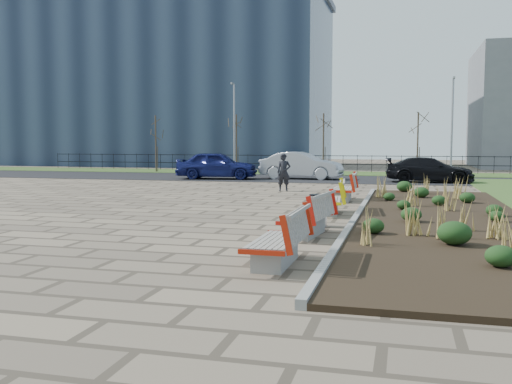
% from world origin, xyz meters
% --- Properties ---
extents(ground, '(120.00, 120.00, 0.00)m').
position_xyz_m(ground, '(0.00, 0.00, 0.00)').
color(ground, '#7C6B55').
rests_on(ground, ground).
extents(planting_bed, '(4.50, 18.00, 0.10)m').
position_xyz_m(planting_bed, '(6.25, 5.00, 0.05)').
color(planting_bed, black).
rests_on(planting_bed, ground).
extents(planting_curb, '(0.16, 18.00, 0.15)m').
position_xyz_m(planting_curb, '(3.92, 5.00, 0.07)').
color(planting_curb, gray).
rests_on(planting_curb, ground).
extents(grass_verge_far, '(80.00, 5.00, 0.04)m').
position_xyz_m(grass_verge_far, '(0.00, 28.00, 0.02)').
color(grass_verge_far, '#33511E').
rests_on(grass_verge_far, ground).
extents(road, '(80.00, 7.00, 0.02)m').
position_xyz_m(road, '(0.00, 22.00, 0.01)').
color(road, black).
rests_on(road, ground).
extents(bench_a, '(0.91, 2.11, 1.00)m').
position_xyz_m(bench_a, '(3.00, -1.38, 0.50)').
color(bench_a, '#B2200B').
rests_on(bench_a, ground).
extents(bench_b, '(1.14, 2.19, 1.00)m').
position_xyz_m(bench_b, '(3.00, 1.87, 0.50)').
color(bench_b, red).
rests_on(bench_b, ground).
extents(bench_c, '(1.09, 2.18, 1.00)m').
position_xyz_m(bench_c, '(3.00, 6.07, 0.50)').
color(bench_c, yellow).
rests_on(bench_c, ground).
extents(bench_d, '(0.95, 2.12, 1.00)m').
position_xyz_m(bench_d, '(3.00, 10.17, 0.50)').
color(bench_d, red).
rests_on(bench_d, ground).
extents(litter_bin, '(0.45, 0.45, 0.82)m').
position_xyz_m(litter_bin, '(3.06, 3.44, 0.41)').
color(litter_bin, '#B2B2B7').
rests_on(litter_bin, ground).
extents(pedestrian, '(0.68, 0.53, 1.67)m').
position_xyz_m(pedestrian, '(0.04, 13.52, 0.83)').
color(pedestrian, black).
rests_on(pedestrian, ground).
extents(car_blue, '(4.90, 2.47, 1.60)m').
position_xyz_m(car_blue, '(-5.36, 20.38, 0.82)').
color(car_blue, '#131855').
rests_on(car_blue, road).
extents(car_silver, '(4.88, 2.05, 1.57)m').
position_xyz_m(car_silver, '(-0.61, 21.65, 0.80)').
color(car_silver, '#A3A4AB').
rests_on(car_silver, road).
extents(car_black, '(4.64, 1.98, 1.33)m').
position_xyz_m(car_black, '(6.51, 20.61, 0.69)').
color(car_black, black).
rests_on(car_black, road).
extents(tree_a, '(1.40, 1.40, 4.00)m').
position_xyz_m(tree_a, '(-12.00, 26.50, 2.04)').
color(tree_a, '#4C3D2D').
rests_on(tree_a, grass_verge_far).
extents(tree_b, '(1.40, 1.40, 4.00)m').
position_xyz_m(tree_b, '(-6.00, 26.50, 2.04)').
color(tree_b, '#4C3D2D').
rests_on(tree_b, grass_verge_far).
extents(tree_c, '(1.40, 1.40, 4.00)m').
position_xyz_m(tree_c, '(0.00, 26.50, 2.04)').
color(tree_c, '#4C3D2D').
rests_on(tree_c, grass_verge_far).
extents(tree_d, '(1.40, 1.40, 4.00)m').
position_xyz_m(tree_d, '(6.00, 26.50, 2.04)').
color(tree_d, '#4C3D2D').
rests_on(tree_d, grass_verge_far).
extents(lamp_west, '(0.24, 0.60, 6.00)m').
position_xyz_m(lamp_west, '(-6.00, 26.00, 3.04)').
color(lamp_west, gray).
rests_on(lamp_west, grass_verge_far).
extents(lamp_east, '(0.24, 0.60, 6.00)m').
position_xyz_m(lamp_east, '(8.00, 26.00, 3.04)').
color(lamp_east, gray).
rests_on(lamp_east, grass_verge_far).
extents(railing_fence, '(44.00, 0.10, 1.20)m').
position_xyz_m(railing_fence, '(0.00, 29.50, 0.64)').
color(railing_fence, black).
rests_on(railing_fence, grass_verge_far).
extents(building_glass, '(40.00, 14.00, 15.00)m').
position_xyz_m(building_glass, '(-22.00, 40.00, 7.50)').
color(building_glass, '#192338').
rests_on(building_glass, ground).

